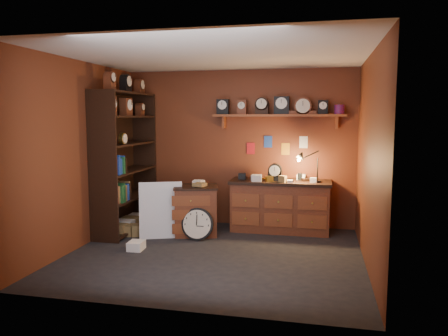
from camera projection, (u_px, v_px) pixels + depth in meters
floor at (215, 254)px, 6.05m from camera, size 4.00×4.00×0.00m
room_shell at (219, 130)px, 5.94m from camera, size 4.02×3.62×2.71m
shelving_unit at (124, 156)px, 7.24m from camera, size 0.47×1.60×2.58m
workbench at (280, 203)px, 7.26m from camera, size 1.65×0.66×1.36m
low_cabinet at (196, 208)px, 7.04m from camera, size 0.82×0.75×0.88m
big_round_clock at (197, 224)px, 6.75m from camera, size 0.50×0.17×0.50m
white_panel at (161, 237)px, 6.92m from camera, size 0.70×0.42×0.89m
mini_fridge at (193, 214)px, 7.53m from camera, size 0.59×0.61×0.46m
floor_box_a at (125, 230)px, 7.02m from camera, size 0.30×0.26×0.17m
floor_box_b at (136, 246)px, 6.24m from camera, size 0.22×0.26×0.12m
floor_box_c at (138, 230)px, 7.01m from camera, size 0.31×0.30×0.18m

